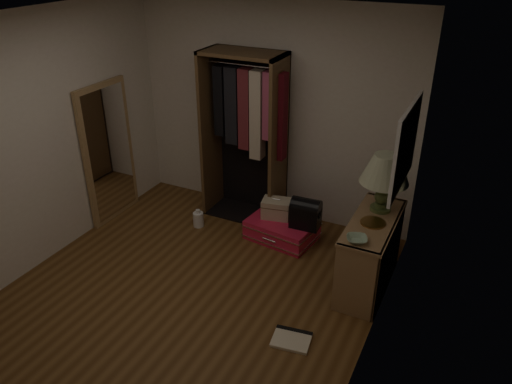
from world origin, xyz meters
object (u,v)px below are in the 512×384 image
(pink_suitcase, at_px, (282,229))
(train_case, at_px, (276,208))
(open_wardrobe, at_px, (248,123))
(black_bag, at_px, (306,212))
(console_bookshelf, at_px, (371,250))
(floor_mirror, at_px, (109,153))
(table_lamp, at_px, (385,170))
(white_jug, at_px, (198,219))

(pink_suitcase, bearing_deg, train_case, 160.26)
(open_wardrobe, relative_size, pink_suitcase, 2.44)
(pink_suitcase, distance_m, black_bag, 0.41)
(console_bookshelf, xyz_separation_m, black_bag, (-0.84, 0.36, 0.03))
(train_case, bearing_deg, open_wardrobe, 137.51)
(floor_mirror, bearing_deg, table_lamp, 4.16)
(black_bag, xyz_separation_m, table_lamp, (0.84, -0.17, 0.77))
(open_wardrobe, relative_size, black_bag, 5.76)
(open_wardrobe, relative_size, floor_mirror, 1.21)
(white_jug, bearing_deg, train_case, 15.19)
(open_wardrobe, bearing_deg, train_case, -30.73)
(floor_mirror, xyz_separation_m, train_case, (2.02, 0.46, -0.50))
(open_wardrobe, distance_m, black_bag, 1.25)
(table_lamp, bearing_deg, white_jug, -179.31)
(pink_suitcase, relative_size, black_bag, 2.36)
(black_bag, bearing_deg, white_jug, -174.37)
(black_bag, relative_size, table_lamp, 0.60)
(table_lamp, relative_size, white_jug, 2.64)
(console_bookshelf, height_order, pink_suitcase, console_bookshelf)
(train_case, relative_size, white_jug, 1.64)
(open_wardrobe, relative_size, white_jug, 9.08)
(console_bookshelf, bearing_deg, white_jug, 175.64)
(train_case, height_order, white_jug, train_case)
(pink_suitcase, height_order, table_lamp, table_lamp)
(console_bookshelf, bearing_deg, floor_mirror, -179.19)
(floor_mirror, height_order, table_lamp, floor_mirror)
(open_wardrobe, distance_m, train_case, 1.05)
(pink_suitcase, xyz_separation_m, black_bag, (0.29, -0.00, 0.30))
(floor_mirror, distance_m, train_case, 2.13)
(train_case, distance_m, black_bag, 0.39)
(train_case, bearing_deg, floor_mirror, -178.89)
(floor_mirror, relative_size, pink_suitcase, 2.02)
(console_bookshelf, xyz_separation_m, floor_mirror, (-3.24, -0.05, 0.46))
(console_bookshelf, height_order, white_jug, console_bookshelf)
(open_wardrobe, bearing_deg, pink_suitcase, -30.20)
(pink_suitcase, bearing_deg, console_bookshelf, -10.46)
(floor_mirror, distance_m, pink_suitcase, 2.27)
(black_bag, distance_m, white_jug, 1.36)
(console_bookshelf, bearing_deg, table_lamp, 88.37)
(open_wardrobe, xyz_separation_m, black_bag, (0.90, -0.36, -0.79))
(pink_suitcase, xyz_separation_m, table_lamp, (1.13, -0.18, 1.07))
(table_lamp, xyz_separation_m, white_jug, (-2.15, -0.03, -1.09))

